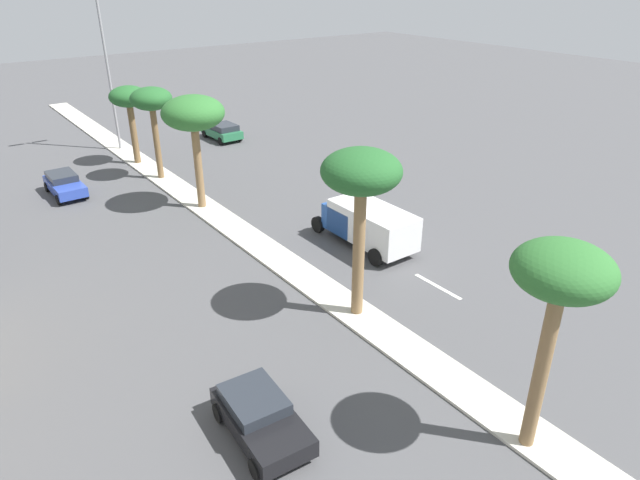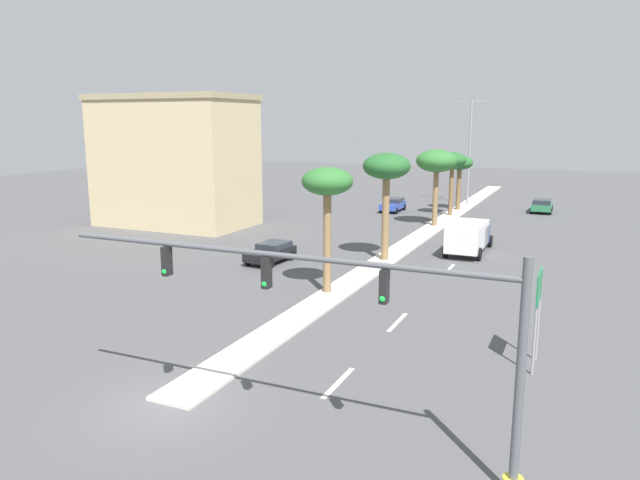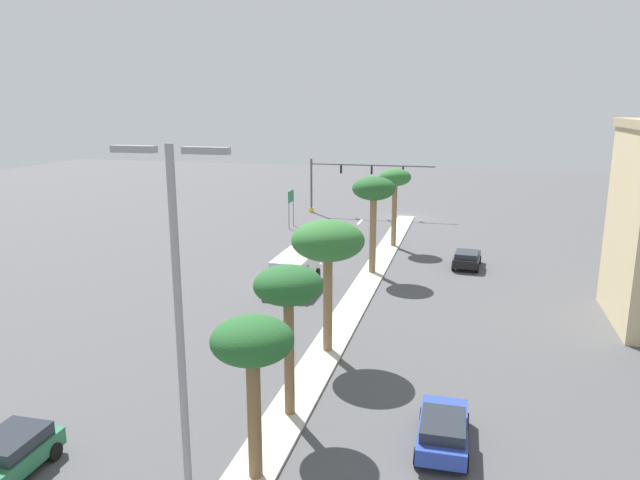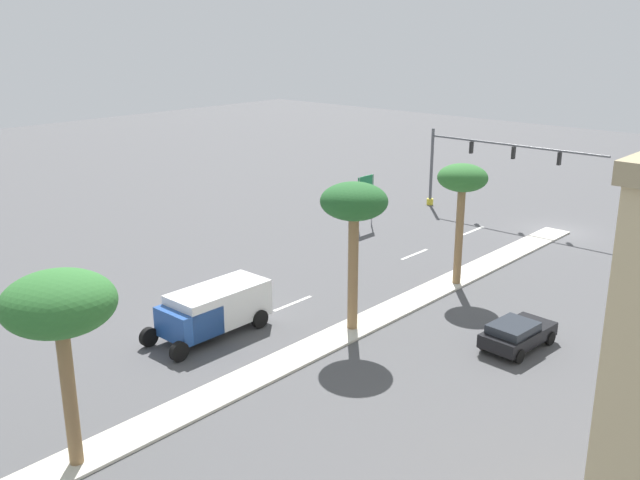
{
  "view_description": "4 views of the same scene",
  "coord_description": "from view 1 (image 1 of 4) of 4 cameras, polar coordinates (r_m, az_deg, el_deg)",
  "views": [
    {
      "loc": [
        -13.13,
        7.71,
        13.32
      ],
      "look_at": [
        0.76,
        26.57,
        1.88
      ],
      "focal_mm": 31.43,
      "sensor_mm": 36.0,
      "label": 1
    },
    {
      "loc": [
        12.23,
        -14.76,
        9.34
      ],
      "look_at": [
        -3.64,
        20.51,
        1.6
      ],
      "focal_mm": 33.63,
      "sensor_mm": 36.0,
      "label": 2
    },
    {
      "loc": [
        -6.69,
        64.85,
        12.42
      ],
      "look_at": [
        2.94,
        27.35,
        3.39
      ],
      "focal_mm": 33.01,
      "sensor_mm": 36.0,
      "label": 3
    },
    {
      "loc": [
        -19.9,
        47.4,
        14.19
      ],
      "look_at": [
        3.98,
        20.92,
        3.27
      ],
      "focal_mm": 39.86,
      "sensor_mm": 36.0,
      "label": 4
    }
  ],
  "objects": [
    {
      "name": "sedan_blue_outboard",
      "position": [
        39.87,
        -24.58,
        5.22
      ],
      "size": [
        1.92,
        4.06,
        1.36
      ],
      "color": "#2D47AD",
      "rests_on": "ground"
    },
    {
      "name": "median_curb",
      "position": [
        34.36,
        -10.99,
        2.83
      ],
      "size": [
        1.8,
        73.11,
        0.12
      ],
      "primitive_type": "cube",
      "color": "beige",
      "rests_on": "ground"
    },
    {
      "name": "lane_stripe_leading",
      "position": [
        30.54,
        3.21,
        0.14
      ],
      "size": [
        0.2,
        2.8,
        0.01
      ],
      "primitive_type": "cube",
      "color": "silver",
      "rests_on": "ground"
    },
    {
      "name": "ground_plane",
      "position": [
        27.91,
        -3.54,
        -2.52
      ],
      "size": [
        160.0,
        160.0,
        0.0
      ],
      "primitive_type": "plane",
      "color": "#4C4C4F"
    },
    {
      "name": "palm_tree_mid",
      "position": [
        16.12,
        23.35,
        -3.71
      ],
      "size": [
        2.73,
        2.73,
        6.81
      ],
      "color": "olive",
      "rests_on": "median_curb"
    },
    {
      "name": "sedan_black_left",
      "position": [
        18.39,
        -6.14,
        -17.41
      ],
      "size": [
        2.21,
        3.96,
        1.32
      ],
      "color": "black",
      "rests_on": "ground"
    },
    {
      "name": "street_lamp_rear",
      "position": [
        47.34,
        -20.86,
        16.39
      ],
      "size": [
        2.9,
        0.24,
        11.42
      ],
      "color": "gray",
      "rests_on": "median_curb"
    },
    {
      "name": "palm_tree_inboard",
      "position": [
        21.39,
        4.22,
        6.37
      ],
      "size": [
        3.14,
        3.14,
        7.14
      ],
      "color": "olive",
      "rests_on": "median_curb"
    },
    {
      "name": "box_truck",
      "position": [
        29.45,
        4.74,
        1.76
      ],
      "size": [
        2.53,
        6.15,
        2.23
      ],
      "color": "#234C99",
      "rests_on": "ground"
    },
    {
      "name": "palm_tree_center",
      "position": [
        39.47,
        -16.79,
        13.32
      ],
      "size": [
        2.73,
        2.73,
        6.19
      ],
      "color": "brown",
      "rests_on": "median_curb"
    },
    {
      "name": "lane_stripe_rear",
      "position": [
        26.58,
        11.89,
        -4.65
      ],
      "size": [
        0.2,
        2.8,
        0.01
      ],
      "primitive_type": "cube",
      "color": "silver",
      "rests_on": "ground"
    },
    {
      "name": "palm_tree_rear",
      "position": [
        33.48,
        -12.78,
        12.3
      ],
      "size": [
        3.61,
        3.61,
        6.73
      ],
      "color": "olive",
      "rests_on": "median_curb"
    },
    {
      "name": "sedan_green_far",
      "position": [
        49.31,
        -9.92,
        10.89
      ],
      "size": [
        2.1,
        4.14,
        1.41
      ],
      "color": "#287047",
      "rests_on": "ground"
    },
    {
      "name": "palm_tree_near",
      "position": [
        43.49,
        -18.9,
        13.39
      ],
      "size": [
        2.71,
        2.71,
        5.64
      ],
      "color": "brown",
      "rests_on": "median_curb"
    }
  ]
}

